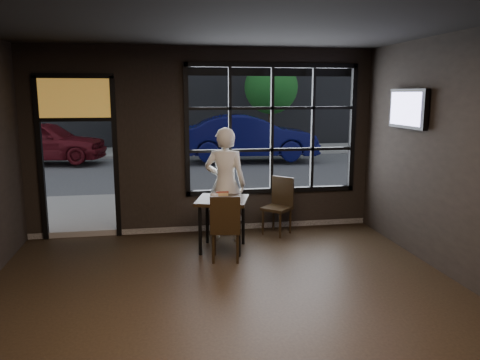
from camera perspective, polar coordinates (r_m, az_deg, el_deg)
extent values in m
cube|color=black|center=(5.21, -0.18, -17.27)|extent=(6.00, 7.00, 0.02)
cube|color=black|center=(4.68, -0.21, 20.24)|extent=(6.00, 7.00, 0.02)
cube|color=black|center=(8.31, 3.92, 6.20)|extent=(3.06, 0.12, 2.28)
cube|color=orange|center=(8.15, -19.51, 9.42)|extent=(1.20, 0.06, 0.70)
cube|color=#545456|center=(28.66, -8.34, 5.50)|extent=(60.00, 41.00, 0.04)
cube|color=#5B5956|center=(28.02, -8.71, 20.82)|extent=(28.00, 12.00, 15.00)
cube|color=black|center=(7.34, -2.16, -5.39)|extent=(0.94, 0.94, 0.82)
cube|color=black|center=(6.88, -1.76, -5.73)|extent=(0.50, 0.50, 0.99)
cube|color=black|center=(8.14, 4.52, -3.22)|extent=(0.60, 0.60, 0.99)
imported|color=silver|center=(7.72, -1.81, -0.52)|extent=(0.80, 0.65, 1.89)
imported|color=silver|center=(7.17, -3.18, -2.03)|extent=(0.17, 0.17, 0.10)
cube|color=black|center=(7.53, 19.82, 8.18)|extent=(0.11, 1.00, 0.59)
imported|color=#080B3D|center=(16.66, 1.05, 5.24)|extent=(4.94, 2.03, 1.59)
imported|color=#5E1018|center=(17.45, -22.83, 4.38)|extent=(4.39, 2.36, 1.42)
cylinder|color=#332114|center=(19.84, -13.13, 6.20)|extent=(0.19, 0.19, 2.06)
sphere|color=#1E6321|center=(19.79, -13.33, 11.04)|extent=(2.24, 2.24, 2.24)
cylinder|color=#332114|center=(19.91, 3.75, 6.43)|extent=(0.19, 0.19, 2.04)
sphere|color=#2E5321|center=(19.86, 3.81, 11.22)|extent=(2.22, 2.22, 2.22)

